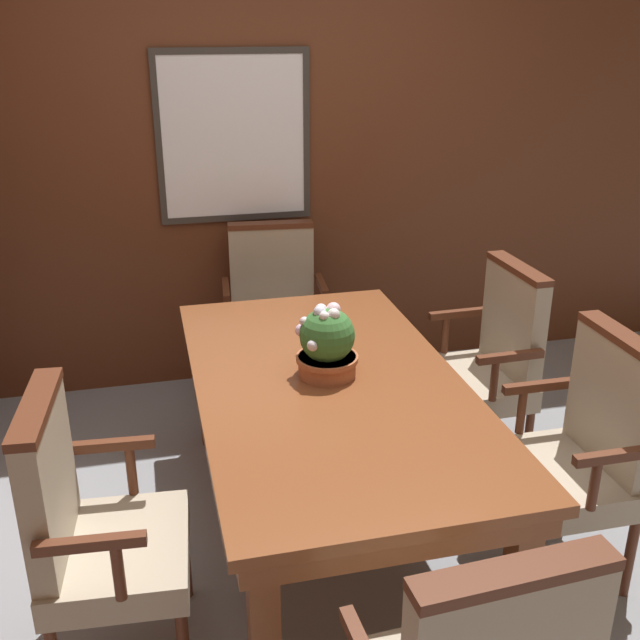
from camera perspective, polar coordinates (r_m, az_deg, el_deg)
name	(u,v)px	position (r m, az deg, el deg)	size (l,w,h in m)	color
ground_plane	(343,537)	(3.33, 1.75, -16.17)	(14.00, 14.00, 0.00)	gray
wall_back	(267,174)	(4.36, -4.08, 11.00)	(7.20, 0.08, 2.45)	#5B2D19
dining_table	(329,401)	(3.02, 0.67, -6.17)	(1.05, 1.94, 0.73)	brown
chair_left_near	(91,525)	(2.63, -17.05, -14.73)	(0.50, 0.60, 1.00)	#562B19
chair_head_far	(274,307)	(4.26, -3.52, 1.03)	(0.60, 0.51, 1.00)	#562B19
chair_right_near	(580,447)	(3.08, 19.22, -9.14)	(0.46, 0.57, 1.00)	#562B19
chair_right_far	(489,358)	(3.71, 12.73, -2.86)	(0.47, 0.58, 1.00)	#562B19
potted_plant	(327,344)	(2.97, 0.52, -1.82)	(0.25, 0.25, 0.30)	#B2603D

